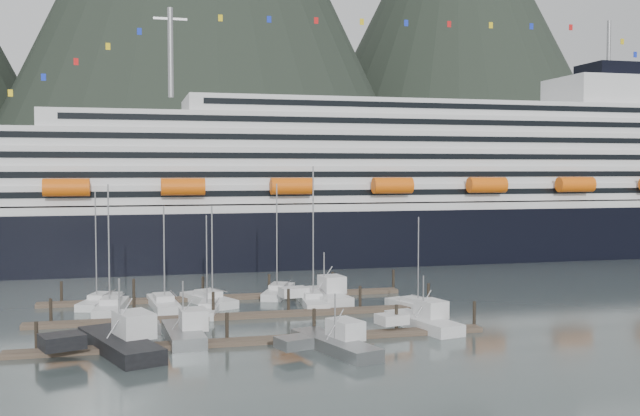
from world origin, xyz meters
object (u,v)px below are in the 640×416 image
(sailboat_b, at_px, (208,310))
(trawler_b, at_px, (182,332))
(trawler_d, at_px, (422,321))
(sailboat_d, at_px, (312,301))
(trawler_c, at_px, (334,343))
(sailboat_f, at_px, (209,301))
(trawler_a, at_px, (118,342))
(sailboat_e, at_px, (100,302))
(cruise_ship, at_px, (381,196))
(sailboat_g, at_px, (279,292))
(sailboat_c, at_px, (163,304))
(trawler_e, at_px, (323,295))
(sailboat_a, at_px, (111,308))
(sailboat_h, at_px, (414,306))

(sailboat_b, xyz_separation_m, trawler_b, (-3.98, -13.85, 0.46))
(trawler_d, bearing_deg, sailboat_d, 12.02)
(sailboat_b, relative_size, trawler_c, 1.00)
(sailboat_f, bearing_deg, trawler_a, 131.26)
(sailboat_b, relative_size, sailboat_e, 0.82)
(sailboat_e, bearing_deg, sailboat_f, -81.84)
(cruise_ship, distance_m, sailboat_g, 48.01)
(cruise_ship, distance_m, trawler_a, 82.21)
(trawler_a, relative_size, trawler_d, 1.31)
(sailboat_c, bearing_deg, sailboat_e, 57.90)
(sailboat_g, bearing_deg, sailboat_c, 132.09)
(sailboat_b, bearing_deg, trawler_e, -63.20)
(sailboat_f, distance_m, trawler_d, 29.53)
(sailboat_a, relative_size, sailboat_g, 1.02)
(sailboat_a, bearing_deg, trawler_a, -168.86)
(sailboat_c, bearing_deg, sailboat_b, -140.69)
(trawler_a, relative_size, trawler_c, 1.19)
(sailboat_a, height_order, sailboat_h, sailboat_a)
(sailboat_g, bearing_deg, sailboat_h, -112.62)
(sailboat_b, relative_size, trawler_b, 1.17)
(sailboat_d, xyz_separation_m, sailboat_f, (-12.89, 3.43, -0.02))
(trawler_a, xyz_separation_m, trawler_b, (6.19, 3.32, -0.10))
(sailboat_f, distance_m, trawler_b, 20.69)
(sailboat_e, bearing_deg, trawler_e, -81.23)
(trawler_d, bearing_deg, sailboat_h, -30.06)
(trawler_e, bearing_deg, sailboat_d, 111.41)
(trawler_c, bearing_deg, trawler_d, -75.56)
(cruise_ship, height_order, trawler_d, cruise_ship)
(trawler_c, xyz_separation_m, trawler_d, (12.00, 7.39, 0.03))
(sailboat_d, bearing_deg, sailboat_c, 89.01)
(sailboat_d, distance_m, sailboat_h, 13.09)
(trawler_b, xyz_separation_m, trawler_c, (13.77, -7.88, -0.06))
(trawler_b, relative_size, trawler_d, 0.94)
(sailboat_g, relative_size, trawler_e, 1.38)
(sailboat_e, relative_size, trawler_a, 1.03)
(cruise_ship, relative_size, trawler_b, 20.02)
(cruise_ship, distance_m, sailboat_f, 57.58)
(sailboat_d, relative_size, trawler_b, 1.74)
(sailboat_d, height_order, trawler_b, sailboat_d)
(sailboat_a, xyz_separation_m, trawler_a, (1.19, -21.26, 0.51))
(sailboat_f, bearing_deg, trawler_b, 143.04)
(sailboat_g, xyz_separation_m, trawler_a, (-20.89, -27.93, 0.53))
(trawler_b, height_order, trawler_d, trawler_b)
(sailboat_a, relative_size, trawler_c, 1.31)
(sailboat_h, relative_size, trawler_c, 0.97)
(sailboat_e, height_order, trawler_b, sailboat_e)
(sailboat_h, bearing_deg, sailboat_e, 52.53)
(sailboat_b, distance_m, trawler_a, 19.96)
(sailboat_h, relative_size, trawler_d, 1.07)
(sailboat_f, relative_size, sailboat_g, 0.83)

